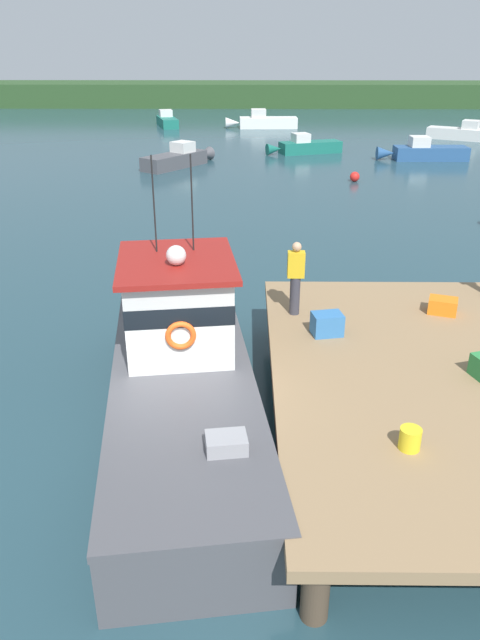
% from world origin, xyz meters
% --- Properties ---
extents(ground_plane, '(200.00, 200.00, 0.00)m').
position_xyz_m(ground_plane, '(0.00, 0.00, 0.00)').
color(ground_plane, '#23424C').
extents(dock, '(6.00, 9.00, 1.20)m').
position_xyz_m(dock, '(4.80, 0.00, 1.07)').
color(dock, '#4C3D2D').
rests_on(dock, ground).
extents(main_fishing_boat, '(3.61, 9.96, 4.80)m').
position_xyz_m(main_fishing_boat, '(0.12, 0.36, 1.01)').
color(main_fishing_boat, '#4C4C51').
rests_on(main_fishing_boat, ground).
extents(crate_stack_near_edge, '(0.71, 0.61, 0.34)m').
position_xyz_m(crate_stack_near_edge, '(5.64, 2.65, 1.37)').
color(crate_stack_near_edge, orange).
rests_on(crate_stack_near_edge, dock).
extents(crate_single_by_cleat, '(0.67, 0.54, 0.45)m').
position_xyz_m(crate_single_by_cleat, '(2.97, 1.57, 1.43)').
color(crate_single_by_cleat, '#3370B2').
rests_on(crate_single_by_cleat, dock).
extents(bait_bucket, '(0.32, 0.32, 0.34)m').
position_xyz_m(bait_bucket, '(3.73, -2.21, 1.37)').
color(bait_bucket, yellow).
rests_on(bait_bucket, dock).
extents(deckhand_further_back, '(0.36, 0.22, 1.63)m').
position_xyz_m(deckhand_further_back, '(2.38, 2.58, 2.06)').
color(deckhand_further_back, '#383842').
rests_on(deckhand_further_back, dock).
extents(moored_boat_off_the_point, '(5.95, 1.68, 1.50)m').
position_xyz_m(moored_boat_off_the_point, '(2.70, 42.68, 0.52)').
color(moored_boat_off_the_point, white).
rests_on(moored_boat_off_the_point, ground).
extents(moored_boat_outer_mooring, '(2.35, 5.15, 1.29)m').
position_xyz_m(moored_boat_outer_mooring, '(-5.49, 43.91, 0.44)').
color(moored_boat_outer_mooring, '#196B5B').
rests_on(moored_boat_outer_mooring, ground).
extents(moored_boat_far_right, '(5.02, 2.45, 1.26)m').
position_xyz_m(moored_boat_far_right, '(5.11, 30.42, 0.43)').
color(moored_boat_far_right, '#196B5B').
rests_on(moored_boat_far_right, ground).
extents(moored_boat_far_left, '(4.01, 4.91, 1.35)m').
position_xyz_m(moored_boat_far_left, '(-2.59, 25.87, 0.46)').
color(moored_boat_far_left, '#4C4C51').
rests_on(moored_boat_far_left, ground).
extents(moored_boat_mid_harbor, '(5.48, 1.45, 1.39)m').
position_xyz_m(moored_boat_mid_harbor, '(12.15, 28.12, 0.48)').
color(moored_boat_mid_harbor, '#285184').
rests_on(moored_boat_mid_harbor, ground).
extents(moored_boat_near_channel, '(5.36, 3.56, 1.40)m').
position_xyz_m(moored_boat_near_channel, '(17.24, 36.30, 0.48)').
color(moored_boat_near_channel, silver).
rests_on(moored_boat_near_channel, ground).
extents(mooring_buoy_channel_marker, '(0.50, 0.50, 0.50)m').
position_xyz_m(mooring_buoy_channel_marker, '(6.92, 21.85, 0.25)').
color(mooring_buoy_channel_marker, red).
rests_on(mooring_buoy_channel_marker, ground).
extents(far_shoreline, '(120.00, 8.00, 2.40)m').
position_xyz_m(far_shoreline, '(0.00, 62.00, 1.20)').
color(far_shoreline, '#284723').
rests_on(far_shoreline, ground).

